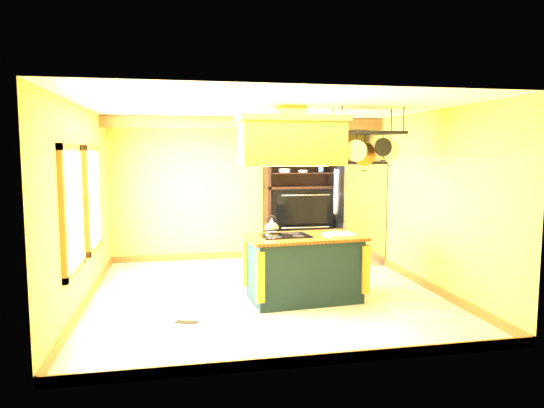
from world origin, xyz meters
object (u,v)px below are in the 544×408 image
object	(u,v)px
range_hood	(291,139)
hutch	(300,210)
pot_rack	(367,140)
kitchen_island	(304,267)
refrigerator	(356,214)

from	to	relation	value
range_hood	hutch	distance (m)	3.05
range_hood	pot_rack	world-z (taller)	same
kitchen_island	hutch	world-z (taller)	hutch
range_hood	refrigerator	distance (m)	3.14
range_hood	kitchen_island	bearing A→B (deg)	0.19
refrigerator	range_hood	bearing A→B (deg)	-129.10
pot_rack	hutch	bearing A→B (deg)	96.41
kitchen_island	refrigerator	world-z (taller)	refrigerator
pot_rack	hutch	size ratio (longest dim) A/B	0.43
hutch	kitchen_island	bearing A→B (deg)	-103.09
pot_rack	refrigerator	size ratio (longest dim) A/B	0.57
kitchen_island	range_hood	distance (m)	1.79
range_hood	hutch	size ratio (longest dim) A/B	0.58
kitchen_island	pot_rack	xyz separation A→B (m)	(0.91, 0.01, 1.77)
hutch	range_hood	bearing A→B (deg)	-107.09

